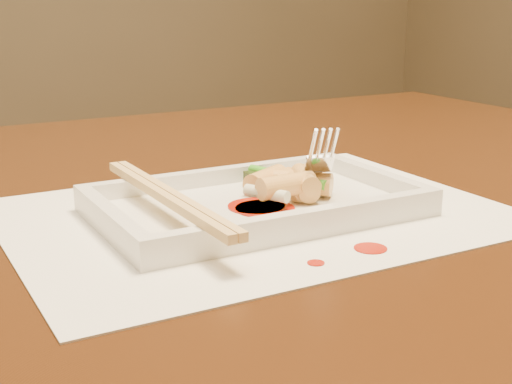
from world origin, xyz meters
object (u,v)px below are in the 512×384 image
table (145,311)px  plate_base (256,208)px  placemat (256,214)px  fork (317,106)px  chopstick_a (163,197)px

table → plate_base: (0.07, -0.07, 0.11)m
placemat → plate_base: size_ratio=1.54×
placemat → fork: (0.07, 0.02, 0.08)m
placemat → chopstick_a: size_ratio=1.74×
placemat → fork: fork is taller
plate_base → chopstick_a: 0.08m
table → chopstick_a: 0.15m
table → fork: bearing=-21.5°
table → placemat: (0.07, -0.07, 0.10)m
placemat → plate_base: (0.00, 0.00, 0.00)m
plate_base → chopstick_a: (-0.08, 0.00, 0.02)m
chopstick_a → table: bearing=83.9°
table → plate_base: bearing=-45.3°
fork → placemat: bearing=-165.6°
plate_base → placemat: bearing=0.0°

